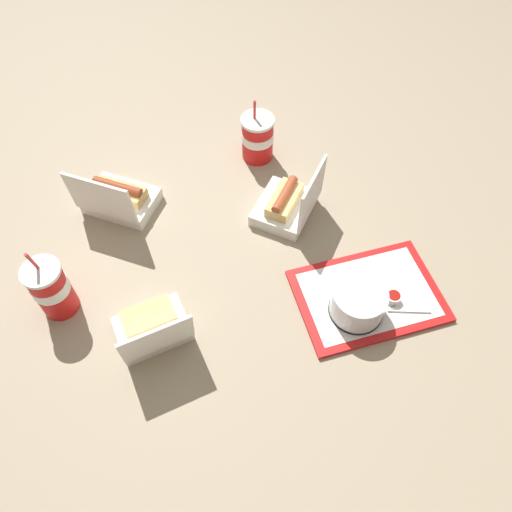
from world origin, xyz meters
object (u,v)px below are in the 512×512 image
object	(u,v)px
food_tray	(368,296)
clamshell_hotdog_left	(287,204)
soda_cup_left	(51,288)
clamshell_hotdog_front	(119,198)
soda_cup_back	(257,138)
plastic_fork	(409,310)
cake_container	(358,303)
ketchup_cup	(393,297)
clamshell_sandwich_back	(152,327)

from	to	relation	value
food_tray	clamshell_hotdog_left	size ratio (longest dim) A/B	1.64
soda_cup_left	clamshell_hotdog_left	bearing A→B (deg)	-164.64
clamshell_hotdog_front	soda_cup_back	size ratio (longest dim) A/B	1.20
plastic_fork	cake_container	bearing A→B (deg)	2.50
cake_container	soda_cup_left	world-z (taller)	soda_cup_left
ketchup_cup	plastic_fork	bearing A→B (deg)	128.14
clamshell_hotdog_front	food_tray	bearing A→B (deg)	143.59
plastic_fork	clamshell_hotdog_front	bearing A→B (deg)	-22.04
clamshell_hotdog_left	cake_container	bearing A→B (deg)	103.56
clamshell_hotdog_front	soda_cup_left	distance (m)	0.35
soda_cup_back	clamshell_sandwich_back	bearing A→B (deg)	55.64
cake_container	ketchup_cup	world-z (taller)	cake_container
food_tray	clamshell_hotdog_left	bearing A→B (deg)	-67.02
food_tray	clamshell_hotdog_front	bearing A→B (deg)	-36.41
cake_container	clamshell_sandwich_back	size ratio (longest dim) A/B	0.69
plastic_fork	soda_cup_back	size ratio (longest dim) A/B	0.53
cake_container	clamshell_hotdog_left	bearing A→B (deg)	-76.44
plastic_fork	soda_cup_back	world-z (taller)	soda_cup_back
ketchup_cup	soda_cup_back	size ratio (longest dim) A/B	0.19
ketchup_cup	clamshell_sandwich_back	bearing A→B (deg)	-3.69
clamshell_hotdog_front	clamshell_sandwich_back	xyz separation A→B (m)	(-0.05, 0.44, 0.00)
cake_container	clamshell_hotdog_left	world-z (taller)	clamshell_hotdog_left
ketchup_cup	soda_cup_left	xyz separation A→B (m)	(0.83, -0.17, 0.06)
plastic_fork	soda_cup_left	distance (m)	0.89
ketchup_cup	clamshell_hotdog_front	size ratio (longest dim) A/B	0.16
clamshell_sandwich_back	clamshell_hotdog_left	bearing A→B (deg)	-143.41
food_tray	soda_cup_back	xyz separation A→B (m)	(0.17, -0.58, 0.07)
food_tray	plastic_fork	bearing A→B (deg)	141.00
cake_container	clamshell_hotdog_front	bearing A→B (deg)	-41.09
soda_cup_back	soda_cup_left	bearing A→B (deg)	35.19
soda_cup_back	cake_container	bearing A→B (deg)	100.90
ketchup_cup	plastic_fork	xyz separation A→B (m)	(-0.03, 0.04, -0.01)
clamshell_hotdog_left	soda_cup_left	xyz separation A→B (m)	(0.65, 0.18, 0.05)
ketchup_cup	clamshell_hotdog_front	bearing A→B (deg)	-35.84
cake_container	plastic_fork	xyz separation A→B (m)	(-0.13, 0.03, -0.04)
food_tray	ketchup_cup	xyz separation A→B (m)	(-0.05, 0.03, 0.02)
soda_cup_back	soda_cup_left	size ratio (longest dim) A/B	0.91
plastic_fork	clamshell_sandwich_back	bearing A→B (deg)	7.76
soda_cup_back	food_tray	bearing A→B (deg)	106.22
plastic_fork	clamshell_hotdog_left	xyz separation A→B (m)	(0.22, -0.39, 0.03)
clamshell_hotdog_left	soda_cup_left	size ratio (longest dim) A/B	1.03
clamshell_hotdog_left	soda_cup_left	bearing A→B (deg)	15.36
clamshell_hotdog_front	clamshell_hotdog_left	distance (m)	0.49
soda_cup_left	clamshell_sandwich_back	bearing A→B (deg)	149.36
ketchup_cup	soda_cup_back	xyz separation A→B (m)	(0.22, -0.61, 0.05)
cake_container	plastic_fork	distance (m)	0.14
cake_container	soda_cup_left	size ratio (longest dim) A/B	0.60
soda_cup_left	plastic_fork	bearing A→B (deg)	166.26
clamshell_sandwich_back	ketchup_cup	bearing A→B (deg)	176.31
cake_container	plastic_fork	world-z (taller)	cake_container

